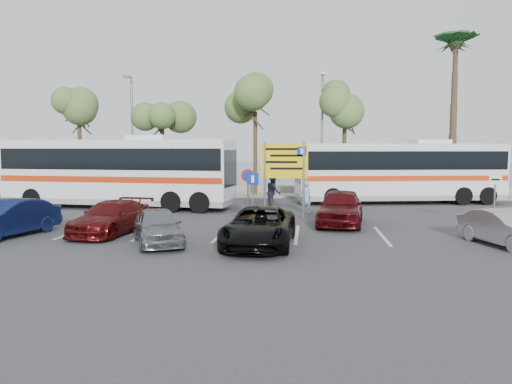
# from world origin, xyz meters

# --- Properties ---
(ground) EXTENTS (120.00, 120.00, 0.00)m
(ground) POSITION_xyz_m (0.00, 0.00, 0.00)
(ground) COLOR #343437
(ground) RESTS_ON ground
(kerb_strip) EXTENTS (44.00, 2.40, 0.15)m
(kerb_strip) POSITION_xyz_m (0.00, 14.00, 0.07)
(kerb_strip) COLOR gray
(kerb_strip) RESTS_ON ground
(seawall) EXTENTS (48.00, 0.80, 0.60)m
(seawall) POSITION_xyz_m (0.00, 16.00, 0.30)
(seawall) COLOR gray
(seawall) RESTS_ON ground
(sea) EXTENTS (140.00, 140.00, 0.00)m
(sea) POSITION_xyz_m (0.00, 60.00, 0.01)
(sea) COLOR #3A4F5C
(sea) RESTS_ON ground
(tree_far_left) EXTENTS (3.20, 3.20, 7.60)m
(tree_far_left) POSITION_xyz_m (-14.00, 14.00, 6.33)
(tree_far_left) COLOR #382619
(tree_far_left) RESTS_ON kerb_strip
(tree_left) EXTENTS (3.20, 3.20, 7.20)m
(tree_left) POSITION_xyz_m (-8.00, 14.00, 6.00)
(tree_left) COLOR #382619
(tree_left) RESTS_ON kerb_strip
(tree_mid) EXTENTS (3.20, 3.20, 8.00)m
(tree_mid) POSITION_xyz_m (-1.50, 14.00, 6.65)
(tree_mid) COLOR #382619
(tree_mid) RESTS_ON kerb_strip
(tree_right) EXTENTS (3.20, 3.20, 7.40)m
(tree_right) POSITION_xyz_m (4.50, 14.00, 6.17)
(tree_right) COLOR #382619
(tree_right) RESTS_ON kerb_strip
(palm_tree) EXTENTS (4.80, 4.80, 11.20)m
(palm_tree) POSITION_xyz_m (11.50, 14.00, 9.87)
(palm_tree) COLOR #382619
(palm_tree) RESTS_ON kerb_strip
(street_lamp_left) EXTENTS (0.45, 1.15, 8.01)m
(street_lamp_left) POSITION_xyz_m (-10.00, 13.52, 4.60)
(street_lamp_left) COLOR slate
(street_lamp_left) RESTS_ON kerb_strip
(street_lamp_right) EXTENTS (0.45, 1.15, 8.01)m
(street_lamp_right) POSITION_xyz_m (3.00, 13.52, 4.60)
(street_lamp_right) COLOR slate
(street_lamp_right) RESTS_ON kerb_strip
(direction_sign) EXTENTS (2.20, 0.12, 3.60)m
(direction_sign) POSITION_xyz_m (1.00, 3.20, 2.43)
(direction_sign) COLOR slate
(direction_sign) RESTS_ON ground
(sign_no_stop) EXTENTS (0.60, 0.08, 2.35)m
(sign_no_stop) POSITION_xyz_m (-0.60, 2.38, 1.58)
(sign_no_stop) COLOR slate
(sign_no_stop) RESTS_ON ground
(sign_parking) EXTENTS (0.50, 0.07, 2.25)m
(sign_parking) POSITION_xyz_m (-0.20, 0.79, 1.47)
(sign_parking) COLOR slate
(sign_parking) RESTS_ON ground
(sign_taxi) EXTENTS (0.50, 0.07, 2.20)m
(sign_taxi) POSITION_xyz_m (9.80, 1.49, 1.42)
(sign_taxi) COLOR slate
(sign_taxi) RESTS_ON ground
(lane_markings) EXTENTS (12.02, 4.20, 0.01)m
(lane_markings) POSITION_xyz_m (-1.14, -1.00, 0.00)
(lane_markings) COLOR silver
(lane_markings) RESTS_ON ground
(coach_bus_left) EXTENTS (13.00, 4.07, 3.99)m
(coach_bus_left) POSITION_xyz_m (-8.28, 6.50, 1.85)
(coach_bus_left) COLOR white
(coach_bus_left) RESTS_ON ground
(coach_bus_right) EXTENTS (12.44, 4.69, 3.80)m
(coach_bus_right) POSITION_xyz_m (7.50, 10.50, 1.76)
(coach_bus_right) COLOR white
(coach_bus_right) RESTS_ON ground
(car_silver_a) EXTENTS (2.82, 3.95, 1.25)m
(car_silver_a) POSITION_xyz_m (-3.00, -3.50, 0.62)
(car_silver_a) COLOR slate
(car_silver_a) RESTS_ON ground
(car_blue) EXTENTS (2.40, 4.45, 1.39)m
(car_blue) POSITION_xyz_m (-9.00, -2.69, 0.70)
(car_blue) COLOR #101D4E
(car_blue) RESTS_ON ground
(car_maroon) EXTENTS (2.38, 4.56, 1.26)m
(car_maroon) POSITION_xyz_m (-5.40, -1.65, 0.63)
(car_maroon) COLOR #540E0E
(car_maroon) RESTS_ON ground
(car_red) EXTENTS (2.37, 4.73, 1.55)m
(car_red) POSITION_xyz_m (3.50, 1.50, 0.77)
(car_red) COLOR #4B0A0E
(car_red) RESTS_ON ground
(suv_black) EXTENTS (2.32, 4.79, 1.31)m
(suv_black) POSITION_xyz_m (0.50, -3.50, 0.66)
(suv_black) COLOR black
(suv_black) RESTS_ON ground
(car_silver_b) EXTENTS (2.40, 3.97, 1.24)m
(car_silver_b) POSITION_xyz_m (8.73, -2.66, 0.62)
(car_silver_b) COLOR #98989D
(car_silver_b) RESTS_ON ground
(pedestrian_near) EXTENTS (0.72, 0.62, 1.67)m
(pedestrian_near) POSITION_xyz_m (2.00, 5.00, 0.83)
(pedestrian_near) COLOR #85A1C1
(pedestrian_near) RESTS_ON ground
(pedestrian_far) EXTENTS (0.88, 1.05, 1.93)m
(pedestrian_far) POSITION_xyz_m (0.27, 6.50, 0.97)
(pedestrian_far) COLOR #2D3444
(pedestrian_far) RESTS_ON ground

